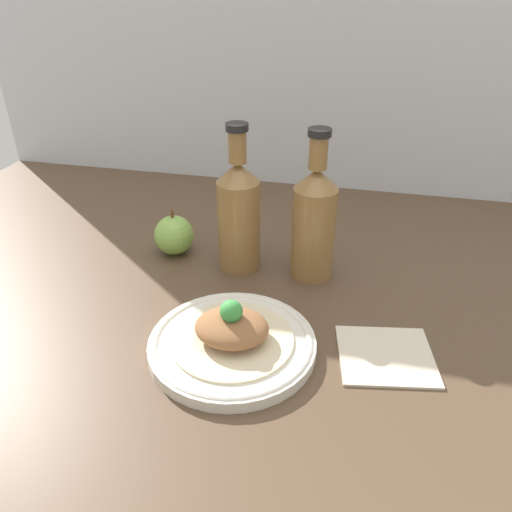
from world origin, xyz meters
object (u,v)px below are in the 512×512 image
object	(u,v)px
plated_food	(232,329)
plate	(232,344)
cider_bottle_left	(239,213)
cider_bottle_right	(314,220)
apple	(174,235)

from	to	relation	value
plated_food	plate	bearing A→B (deg)	-90.00
plate	cider_bottle_left	xyz separation A→B (cm)	(-4.92, 23.17, 9.56)
plate	plated_food	xyz separation A→B (cm)	(0.00, 0.00, 2.60)
plate	cider_bottle_right	world-z (taller)	cider_bottle_right
cider_bottle_right	apple	size ratio (longest dim) A/B	2.94
apple	plated_food	bearing A→B (deg)	-53.84
cider_bottle_right	apple	xyz separation A→B (cm)	(-26.56, 1.76, -6.90)
cider_bottle_left	apple	bearing A→B (deg)	172.47
cider_bottle_left	cider_bottle_right	bearing A→B (deg)	0.00
plated_food	cider_bottle_left	world-z (taller)	cider_bottle_left
plate	apple	distance (cm)	30.99
plate	plated_food	size ratio (longest dim) A/B	1.36
cider_bottle_left	cider_bottle_right	xyz separation A→B (cm)	(13.26, 0.00, 0.00)
plate	cider_bottle_right	bearing A→B (deg)	70.20
plated_food	cider_bottle_right	world-z (taller)	cider_bottle_right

